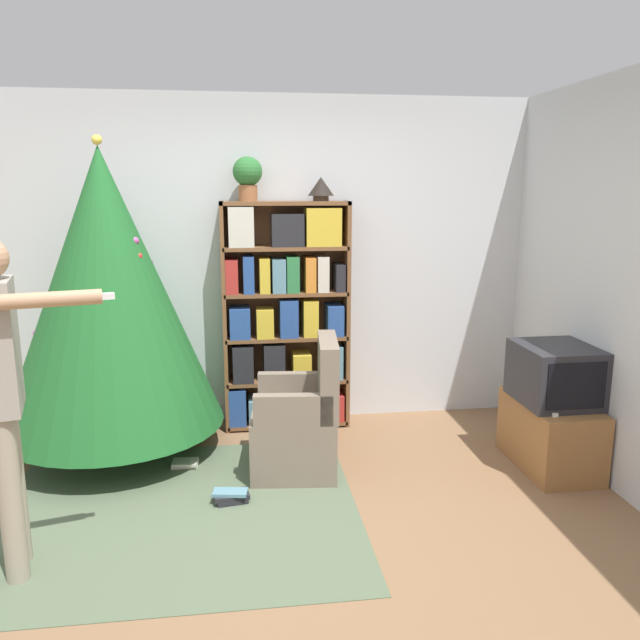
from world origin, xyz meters
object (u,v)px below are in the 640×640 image
object	(u,v)px
armchair	(300,425)
christmas_tree	(108,290)
television	(555,374)
table_lamp	(321,188)
standing_person	(2,381)
bookshelf	(286,317)
potted_plant	(248,175)

from	to	relation	value
armchair	christmas_tree	bearing A→B (deg)	-104.89
television	christmas_tree	distance (m)	3.12
table_lamp	standing_person	bearing A→B (deg)	-134.65
bookshelf	standing_person	world-z (taller)	bookshelf
christmas_tree	television	bearing A→B (deg)	-12.46
standing_person	table_lamp	size ratio (longest dim) A/B	8.37
potted_plant	table_lamp	distance (m)	0.56
christmas_tree	potted_plant	xyz separation A→B (m)	(0.99, 0.36, 0.79)
standing_person	potted_plant	size ratio (longest dim) A/B	5.09
christmas_tree	potted_plant	world-z (taller)	christmas_tree
christmas_tree	potted_plant	size ratio (longest dim) A/B	6.81
television	potted_plant	world-z (taller)	potted_plant
christmas_tree	table_lamp	xyz separation A→B (m)	(1.55, 0.36, 0.70)
bookshelf	standing_person	distance (m)	2.33
bookshelf	table_lamp	world-z (taller)	table_lamp
christmas_tree	standing_person	bearing A→B (deg)	-98.89
bookshelf	armchair	size ratio (longest dim) A/B	1.95
bookshelf	armchair	xyz separation A→B (m)	(0.02, -0.84, -0.58)
armchair	standing_person	bearing A→B (deg)	-52.24
standing_person	potted_plant	distance (m)	2.38
christmas_tree	armchair	distance (m)	1.63
bookshelf	armchair	distance (m)	1.02
bookshelf	potted_plant	size ratio (longest dim) A/B	5.45
potted_plant	christmas_tree	bearing A→B (deg)	-160.09
television	standing_person	bearing A→B (deg)	-166.56
armchair	table_lamp	distance (m)	1.81
armchair	television	bearing A→B (deg)	89.91
bookshelf	table_lamp	distance (m)	1.03
armchair	table_lamp	xyz separation A→B (m)	(0.26, 0.85, 1.57)
bookshelf	christmas_tree	world-z (taller)	christmas_tree
bookshelf	table_lamp	xyz separation A→B (m)	(0.28, 0.01, 0.99)
christmas_tree	potted_plant	bearing A→B (deg)	19.91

